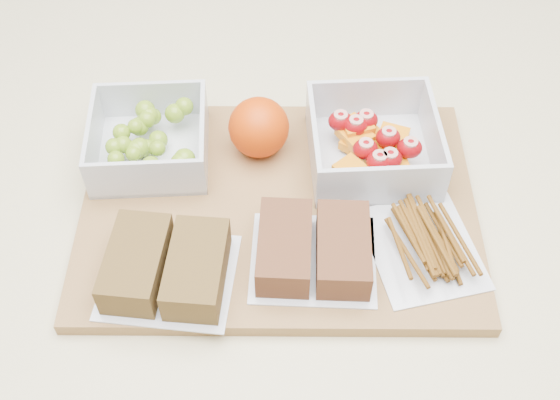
{
  "coord_description": "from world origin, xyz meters",
  "views": [
    {
      "loc": [
        -0.03,
        -0.45,
        1.5
      ],
      "look_at": [
        -0.0,
        0.01,
        0.93
      ],
      "focal_mm": 45.0,
      "sensor_mm": 36.0,
      "label": 1
    }
  ],
  "objects_px": {
    "grape_container": "(150,140)",
    "fruit_container": "(372,145)",
    "orange": "(259,127)",
    "sandwich_bag_left": "(167,267)",
    "sandwich_bag_center": "(314,249)",
    "pretzel_bag": "(424,241)",
    "cutting_board": "(279,208)"
  },
  "relations": [
    {
      "from": "grape_container",
      "to": "pretzel_bag",
      "type": "height_order",
      "value": "grape_container"
    },
    {
      "from": "cutting_board",
      "to": "sandwich_bag_left",
      "type": "height_order",
      "value": "sandwich_bag_left"
    },
    {
      "from": "orange",
      "to": "sandwich_bag_center",
      "type": "relative_size",
      "value": 0.5
    },
    {
      "from": "cutting_board",
      "to": "pretzel_bag",
      "type": "bearing_deg",
      "value": -21.75
    },
    {
      "from": "sandwich_bag_center",
      "to": "fruit_container",
      "type": "bearing_deg",
      "value": 60.27
    },
    {
      "from": "sandwich_bag_left",
      "to": "sandwich_bag_center",
      "type": "distance_m",
      "value": 0.14
    },
    {
      "from": "cutting_board",
      "to": "pretzel_bag",
      "type": "height_order",
      "value": "pretzel_bag"
    },
    {
      "from": "grape_container",
      "to": "fruit_container",
      "type": "xyz_separation_m",
      "value": [
        0.24,
        -0.02,
        -0.0
      ]
    },
    {
      "from": "sandwich_bag_left",
      "to": "orange",
      "type": "bearing_deg",
      "value": 60.7
    },
    {
      "from": "cutting_board",
      "to": "sandwich_bag_center",
      "type": "bearing_deg",
      "value": -64.26
    },
    {
      "from": "grape_container",
      "to": "fruit_container",
      "type": "relative_size",
      "value": 0.92
    },
    {
      "from": "cutting_board",
      "to": "fruit_container",
      "type": "distance_m",
      "value": 0.13
    },
    {
      "from": "cutting_board",
      "to": "fruit_container",
      "type": "height_order",
      "value": "fruit_container"
    },
    {
      "from": "orange",
      "to": "sandwich_bag_center",
      "type": "xyz_separation_m",
      "value": [
        0.05,
        -0.16,
        -0.02
      ]
    },
    {
      "from": "fruit_container",
      "to": "sandwich_bag_left",
      "type": "xyz_separation_m",
      "value": [
        -0.22,
        -0.15,
        -0.0
      ]
    },
    {
      "from": "fruit_container",
      "to": "sandwich_bag_center",
      "type": "bearing_deg",
      "value": -119.73
    },
    {
      "from": "cutting_board",
      "to": "grape_container",
      "type": "relative_size",
      "value": 3.32
    },
    {
      "from": "pretzel_bag",
      "to": "grape_container",
      "type": "bearing_deg",
      "value": 152.39
    },
    {
      "from": "fruit_container",
      "to": "orange",
      "type": "distance_m",
      "value": 0.13
    },
    {
      "from": "fruit_container",
      "to": "orange",
      "type": "height_order",
      "value": "orange"
    },
    {
      "from": "grape_container",
      "to": "fruit_container",
      "type": "height_order",
      "value": "fruit_container"
    },
    {
      "from": "grape_container",
      "to": "fruit_container",
      "type": "distance_m",
      "value": 0.25
    },
    {
      "from": "cutting_board",
      "to": "sandwich_bag_left",
      "type": "relative_size",
      "value": 2.9
    },
    {
      "from": "fruit_container",
      "to": "pretzel_bag",
      "type": "xyz_separation_m",
      "value": [
        0.04,
        -0.13,
        -0.01
      ]
    },
    {
      "from": "cutting_board",
      "to": "orange",
      "type": "xyz_separation_m",
      "value": [
        -0.02,
        0.08,
        0.04
      ]
    },
    {
      "from": "orange",
      "to": "pretzel_bag",
      "type": "relative_size",
      "value": 0.48
    },
    {
      "from": "cutting_board",
      "to": "sandwich_bag_center",
      "type": "relative_size",
      "value": 3.12
    },
    {
      "from": "fruit_container",
      "to": "sandwich_bag_left",
      "type": "distance_m",
      "value": 0.26
    },
    {
      "from": "grape_container",
      "to": "orange",
      "type": "relative_size",
      "value": 1.86
    },
    {
      "from": "grape_container",
      "to": "orange",
      "type": "xyz_separation_m",
      "value": [
        0.12,
        0.0,
        0.01
      ]
    },
    {
      "from": "grape_container",
      "to": "orange",
      "type": "distance_m",
      "value": 0.12
    },
    {
      "from": "grape_container",
      "to": "sandwich_bag_center",
      "type": "height_order",
      "value": "grape_container"
    }
  ]
}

